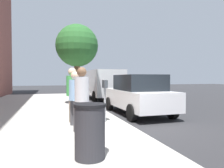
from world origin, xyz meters
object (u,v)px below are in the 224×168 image
at_px(parked_sedan_near, 138,94).
at_px(parking_officer, 72,89).
at_px(pedestrian_bystander, 82,94).
at_px(trash_bin, 90,131).
at_px(pedestrian_at_meter, 75,95).
at_px(street_tree, 77,46).
at_px(parked_van_far, 102,83).
at_px(parking_meter, 105,92).

bearing_deg(parked_sedan_near, parking_officer, 114.12).
height_order(pedestrian_bystander, parking_officer, parking_officer).
bearing_deg(trash_bin, pedestrian_bystander, -4.06).
distance_m(pedestrian_at_meter, parked_sedan_near, 3.76).
distance_m(pedestrian_at_meter, street_tree, 5.76).
height_order(parked_van_far, street_tree, street_tree).
relative_size(parked_sedan_near, trash_bin, 4.39).
xyz_separation_m(parking_meter, trash_bin, (-2.99, 1.07, -0.51)).
bearing_deg(parking_meter, pedestrian_at_meter, 107.54).
distance_m(pedestrian_bystander, trash_bin, 1.97).
distance_m(parking_meter, parked_van_far, 8.70).
distance_m(parking_meter, pedestrian_at_meter, 1.08).
bearing_deg(pedestrian_at_meter, parked_sedan_near, 15.97).
height_order(parking_officer, trash_bin, parking_officer).
distance_m(street_tree, trash_bin, 8.41).
relative_size(street_tree, trash_bin, 4.39).
distance_m(parking_meter, trash_bin, 3.22).
xyz_separation_m(street_tree, trash_bin, (-7.92, 0.77, -2.72)).
height_order(pedestrian_at_meter, street_tree, street_tree).
bearing_deg(parked_sedan_near, pedestrian_bystander, 135.18).
relative_size(pedestrian_bystander, parked_van_far, 0.34).
relative_size(parking_meter, parking_officer, 0.77).
bearing_deg(parked_sedan_near, street_tree, 37.13).
bearing_deg(street_tree, parked_sedan_near, -142.87).
xyz_separation_m(parking_meter, parked_van_far, (8.46, -2.01, 0.09)).
bearing_deg(parked_sedan_near, parked_van_far, 0.01).
bearing_deg(parked_sedan_near, pedestrian_at_meter, 125.80).
height_order(parking_meter, parked_van_far, parked_van_far).
distance_m(pedestrian_bystander, parked_van_far, 10.00).
bearing_deg(parked_sedan_near, parking_meter, 132.85).
xyz_separation_m(pedestrian_at_meter, parked_van_far, (8.79, -3.04, 0.13)).
height_order(parking_officer, street_tree, street_tree).
distance_m(parking_officer, parked_sedan_near, 3.35).
bearing_deg(parking_officer, parked_sedan_near, 39.87).
bearing_deg(pedestrian_bystander, parking_meter, 2.48).
bearing_deg(parking_officer, parking_meter, -10.61).
bearing_deg(street_tree, parked_van_far, -33.26).
relative_size(parking_meter, pedestrian_at_meter, 0.84).
relative_size(parking_officer, parked_sedan_near, 0.41).
distance_m(parking_meter, street_tree, 5.41).
relative_size(pedestrian_at_meter, parked_sedan_near, 0.38).
bearing_deg(parked_van_far, parking_meter, 166.61).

